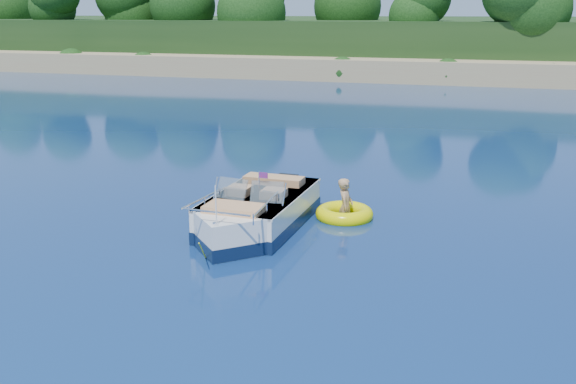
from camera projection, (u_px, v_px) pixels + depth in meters
The scene contains 5 objects.
ground at pixel (214, 293), 11.04m from camera, with size 160.00×160.00×0.00m, color #0B1A4F.
shoreline at pixel (447, 47), 69.52m from camera, with size 170.00×59.00×6.00m.
motorboat at pixel (255, 215), 14.15m from camera, with size 1.96×5.15×1.71m.
tow_tube at pixel (344, 214), 15.04m from camera, with size 1.78×1.78×0.36m.
boy at pixel (345, 217), 15.09m from camera, with size 0.53×0.35×1.45m, color tan.
Camera 1 is at (4.16, -9.35, 4.67)m, focal length 40.00 mm.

